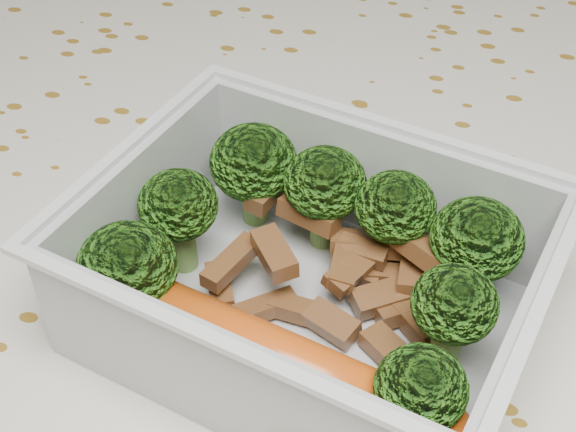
% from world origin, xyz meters
% --- Properties ---
extents(dining_table, '(1.40, 0.90, 0.75)m').
position_xyz_m(dining_table, '(0.00, 0.00, 0.67)').
color(dining_table, brown).
rests_on(dining_table, ground).
extents(tablecloth, '(1.46, 0.96, 0.19)m').
position_xyz_m(tablecloth, '(0.00, 0.00, 0.72)').
color(tablecloth, silver).
rests_on(tablecloth, dining_table).
extents(lunch_container, '(0.21, 0.18, 0.06)m').
position_xyz_m(lunch_container, '(0.01, -0.04, 0.78)').
color(lunch_container, silver).
rests_on(lunch_container, tablecloth).
extents(broccoli_florets, '(0.17, 0.14, 0.05)m').
position_xyz_m(broccoli_florets, '(0.01, -0.03, 0.79)').
color(broccoli_florets, '#608C3F').
rests_on(broccoli_florets, lunch_container).
extents(meat_pile, '(0.11, 0.09, 0.03)m').
position_xyz_m(meat_pile, '(0.02, -0.03, 0.77)').
color(meat_pile, brown).
rests_on(meat_pile, lunch_container).
extents(sausage, '(0.16, 0.05, 0.02)m').
position_xyz_m(sausage, '(0.01, -0.08, 0.78)').
color(sausage, '#D04F10').
rests_on(sausage, lunch_container).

